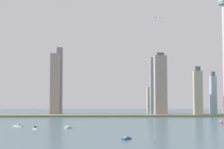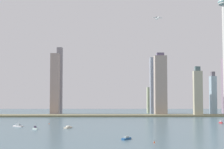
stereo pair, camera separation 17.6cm
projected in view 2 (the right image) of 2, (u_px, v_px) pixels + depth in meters
waterfront_pier at (110, 116)px, 695.42m from camera, size 933.93×40.71×3.69m
skyscraper_1 at (150, 100)px, 805.39m from camera, size 13.94×15.76×65.40m
skyscraper_2 at (60, 81)px, 782.19m from camera, size 13.01×15.66×163.27m
skyscraper_3 at (198, 93)px, 697.69m from camera, size 18.91×13.04×109.84m
skyscraper_4 at (55, 84)px, 735.80m from camera, size 18.71×26.08×142.66m
skyscraper_5 at (160, 85)px, 720.84m from camera, size 27.11×24.50×142.74m
skyscraper_6 at (213, 95)px, 747.09m from camera, size 13.02×17.21×101.43m
skyscraper_7 at (154, 86)px, 752.41m from camera, size 17.57×13.51×135.53m
boat_0 at (221, 122)px, 542.70m from camera, size 4.55×7.31×4.89m
boat_1 at (35, 128)px, 453.48m from camera, size 7.80×5.42×8.80m
boat_2 at (18, 126)px, 490.74m from camera, size 17.06×12.36×7.72m
boat_3 at (126, 138)px, 359.48m from camera, size 11.96×13.43×3.75m
boat_6 at (68, 127)px, 471.18m from camera, size 11.64×14.69×3.63m
channel_buoy_0 at (154, 142)px, 334.93m from camera, size 1.65×1.65×2.50m
channel_buoy_1 at (49, 123)px, 532.30m from camera, size 1.75×1.75×1.58m
airplane at (158, 18)px, 708.63m from camera, size 21.98×23.29×7.62m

